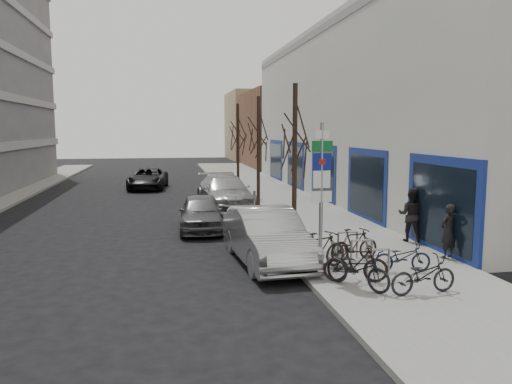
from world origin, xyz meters
name	(u,v)px	position (x,y,z in m)	size (l,w,h in m)	color
ground	(230,287)	(0.00, 0.00, 0.00)	(120.00, 120.00, 0.00)	black
sidewalk_east	(298,214)	(4.50, 10.00, 0.07)	(5.00, 70.00, 0.15)	slate
commercial_building	(470,114)	(17.00, 16.00, 5.00)	(20.00, 32.00, 10.00)	#B7B7B2
brick_building_far	(302,130)	(13.00, 40.00, 4.00)	(12.00, 14.00, 8.00)	brown
tan_building_far	(277,126)	(13.50, 55.00, 4.50)	(13.00, 12.00, 9.00)	#937A5B
highway_sign_pole	(321,190)	(2.40, -0.01, 2.46)	(0.55, 0.10, 4.20)	gray
bike_rack	(362,250)	(3.80, 0.60, 0.66)	(0.66, 2.26, 0.83)	gray
tree_near	(295,127)	(2.60, 3.50, 4.10)	(1.80, 1.80, 5.50)	black
tree_mid	(258,128)	(2.60, 10.00, 4.10)	(1.80, 1.80, 5.50)	black
tree_far	(238,128)	(2.60, 16.50, 4.10)	(1.80, 1.80, 5.50)	black
meter_front	(284,227)	(2.15, 3.00, 0.92)	(0.10, 0.08, 1.27)	gray
meter_mid	(254,202)	(2.15, 8.50, 0.92)	(0.10, 0.08, 1.27)	gray
meter_back	(236,188)	(2.15, 14.00, 0.92)	(0.10, 0.08, 1.27)	gray
bike_near_left	(358,265)	(3.04, -1.02, 0.72)	(0.56, 1.85, 1.13)	black
bike_near_right	(356,263)	(3.16, -0.59, 0.65)	(0.49, 1.65, 1.00)	black
bike_mid_curb	(402,255)	(4.75, 0.04, 0.64)	(0.48, 1.60, 0.97)	black
bike_mid_inner	(321,250)	(2.63, 0.67, 0.70)	(0.54, 1.81, 1.10)	black
bike_far_curb	(423,272)	(4.39, -1.74, 0.68)	(0.52, 1.73, 1.06)	black
bike_far_inner	(354,244)	(3.89, 1.37, 0.65)	(0.49, 1.66, 1.01)	black
parked_car_front	(267,236)	(1.40, 2.12, 0.83)	(1.76, 5.04, 1.66)	#ABACB0
parked_car_mid	(201,213)	(-0.20, 7.47, 0.72)	(1.69, 4.20, 1.43)	#4F4F54
parked_car_back	(225,192)	(1.40, 12.93, 0.84)	(2.36, 5.80, 1.68)	#959599
lane_car	(148,178)	(-2.78, 22.25, 0.71)	(2.34, 5.08, 1.41)	black
pedestrian_near	(448,231)	(6.80, 1.21, 0.98)	(0.60, 0.39, 1.65)	black
pedestrian_far	(411,215)	(6.80, 3.53, 1.09)	(0.70, 0.47, 1.89)	black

